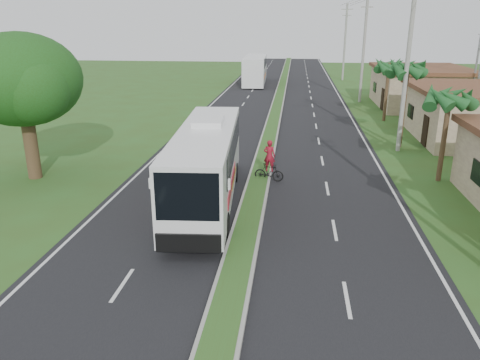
# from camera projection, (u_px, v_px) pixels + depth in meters

# --- Properties ---
(ground) EXTENTS (180.00, 180.00, 0.00)m
(ground) POSITION_uv_depth(u_px,v_px,m) (232.00, 292.00, 14.43)
(ground) COLOR #35511D
(ground) RESTS_ON ground
(road_asphalt) EXTENTS (14.00, 160.00, 0.02)m
(road_asphalt) POSITION_uv_depth(u_px,v_px,m) (269.00, 140.00, 33.26)
(road_asphalt) COLOR black
(road_asphalt) RESTS_ON ground
(median_strip) EXTENTS (1.20, 160.00, 0.18)m
(median_strip) POSITION_uv_depth(u_px,v_px,m) (269.00, 138.00, 33.23)
(median_strip) COLOR gray
(median_strip) RESTS_ON ground
(lane_edge_left) EXTENTS (0.12, 160.00, 0.01)m
(lane_edge_left) POSITION_uv_depth(u_px,v_px,m) (177.00, 137.00, 34.00)
(lane_edge_left) COLOR silver
(lane_edge_left) RESTS_ON ground
(lane_edge_right) EXTENTS (0.12, 160.00, 0.01)m
(lane_edge_right) POSITION_uv_depth(u_px,v_px,m) (365.00, 143.00, 32.52)
(lane_edge_right) COLOR silver
(lane_edge_right) RESTS_ON ground
(shop_mid) EXTENTS (7.60, 10.60, 3.67)m
(shop_mid) POSITION_uv_depth(u_px,v_px,m) (469.00, 113.00, 33.01)
(shop_mid) COLOR #9C7F6A
(shop_mid) RESTS_ON ground
(shop_far) EXTENTS (8.60, 11.60, 3.82)m
(shop_far) POSITION_uv_depth(u_px,v_px,m) (420.00, 87.00, 46.16)
(shop_far) COLOR #9C7F6A
(shop_far) RESTS_ON ground
(palm_verge_b) EXTENTS (2.40, 2.40, 5.05)m
(palm_verge_b) POSITION_uv_depth(u_px,v_px,m) (450.00, 98.00, 23.30)
(palm_verge_b) COLOR #473321
(palm_verge_b) RESTS_ON ground
(palm_verge_c) EXTENTS (2.40, 2.40, 5.85)m
(palm_verge_c) POSITION_uv_depth(u_px,v_px,m) (408.00, 69.00, 29.71)
(palm_verge_c) COLOR #473321
(palm_verge_c) RESTS_ON ground
(palm_verge_d) EXTENTS (2.40, 2.40, 5.25)m
(palm_verge_d) POSITION_uv_depth(u_px,v_px,m) (389.00, 66.00, 38.31)
(palm_verge_d) COLOR #473321
(palm_verge_d) RESTS_ON ground
(shade_tree) EXTENTS (6.30, 6.00, 7.54)m
(shade_tree) POSITION_uv_depth(u_px,v_px,m) (20.00, 83.00, 23.59)
(shade_tree) COLOR #473321
(shade_tree) RESTS_ON ground
(utility_pole_b) EXTENTS (3.20, 0.28, 12.00)m
(utility_pole_b) POSITION_uv_depth(u_px,v_px,m) (408.00, 51.00, 28.45)
(utility_pole_b) COLOR gray
(utility_pole_b) RESTS_ON ground
(utility_pole_c) EXTENTS (1.60, 0.28, 11.00)m
(utility_pole_c) POSITION_uv_depth(u_px,v_px,m) (364.00, 46.00, 47.46)
(utility_pole_c) COLOR gray
(utility_pole_c) RESTS_ON ground
(utility_pole_d) EXTENTS (1.60, 0.28, 10.50)m
(utility_pole_d) POSITION_uv_depth(u_px,v_px,m) (345.00, 41.00, 66.36)
(utility_pole_d) COLOR gray
(utility_pole_d) RESTS_ON ground
(coach_bus_main) EXTENTS (3.24, 11.68, 3.73)m
(coach_bus_main) POSITION_uv_depth(u_px,v_px,m) (207.00, 160.00, 21.09)
(coach_bus_main) COLOR white
(coach_bus_main) RESTS_ON ground
(coach_bus_far) EXTENTS (3.13, 12.58, 3.64)m
(coach_bus_far) POSITION_uv_depth(u_px,v_px,m) (255.00, 68.00, 63.34)
(coach_bus_far) COLOR white
(coach_bus_far) RESTS_ON ground
(motorcyclist) EXTENTS (1.60, 0.70, 2.21)m
(motorcyclist) POSITION_uv_depth(u_px,v_px,m) (269.00, 166.00, 24.35)
(motorcyclist) COLOR black
(motorcyclist) RESTS_ON ground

